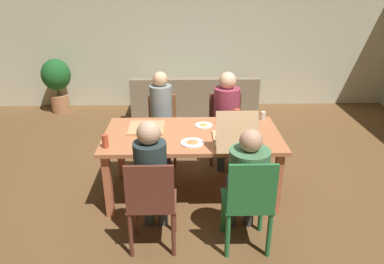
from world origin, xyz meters
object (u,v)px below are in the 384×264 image
object	(u,v)px
plate_1	(148,145)
drinking_glass_1	(263,116)
plate_0	(192,142)
plate_2	(204,125)
chair_3	(162,124)
drinking_glass_2	(105,141)
couch	(194,103)
pizza_box_1	(147,128)
potted_plant	(57,80)
person_0	(227,111)
person_1	(247,176)
pizza_box_0	(234,137)
person_3	(161,112)
drinking_glass_0	(237,115)
chair_0	(225,122)
chair_1	(249,203)
dining_table	(192,141)
person_2	(152,173)
chair_2	(151,202)

from	to	relation	value
plate_1	drinking_glass_1	distance (m)	1.49
plate_0	plate_2	distance (m)	0.49
chair_3	plate_2	distance (m)	0.93
drinking_glass_2	couch	distance (m)	3.01
pizza_box_1	plate_0	distance (m)	0.64
chair_3	drinking_glass_1	size ratio (longest dim) A/B	8.51
potted_plant	person_0	bearing A→B (deg)	-35.66
person_0	pizza_box_1	size ratio (longest dim) A/B	3.13
drinking_glass_2	person_1	bearing A→B (deg)	-20.38
potted_plant	pizza_box_0	bearing A→B (deg)	-47.41
person_1	person_3	bearing A→B (deg)	117.98
person_3	drinking_glass_2	bearing A→B (deg)	-114.02
drinking_glass_0	plate_2	bearing A→B (deg)	-158.62
chair_0	pizza_box_0	xyz separation A→B (m)	(-0.05, -1.15, 0.29)
plate_0	person_1	bearing A→B (deg)	-50.39
person_1	plate_1	size ratio (longest dim) A/B	5.49
person_1	plate_0	xyz separation A→B (m)	(-0.48, 0.58, 0.07)
plate_0	plate_1	size ratio (longest dim) A/B	1.14
chair_1	drinking_glass_2	world-z (taller)	chair_1
chair_3	pizza_box_0	distance (m)	1.45
pizza_box_0	person_3	bearing A→B (deg)	128.46
couch	chair_3	bearing A→B (deg)	-107.55
plate_1	potted_plant	distance (m)	3.68
dining_table	chair_1	size ratio (longest dim) A/B	2.02
dining_table	drinking_glass_1	xyz separation A→B (m)	(0.86, 0.39, 0.14)
plate_0	pizza_box_0	bearing A→B (deg)	2.72
chair_0	drinking_glass_0	size ratio (longest dim) A/B	6.34
drinking_glass_2	pizza_box_0	bearing A→B (deg)	4.23
pizza_box_1	chair_3	bearing A→B (deg)	80.76
chair_3	person_1	bearing A→B (deg)	-64.08
person_2	pizza_box_1	bearing A→B (deg)	97.71
plate_0	plate_2	world-z (taller)	same
person_1	plate_0	bearing A→B (deg)	129.61
plate_2	pizza_box_1	bearing A→B (deg)	-173.52
plate_1	person_3	bearing A→B (deg)	85.84
person_0	chair_2	bearing A→B (deg)	-116.39
chair_1	pizza_box_0	bearing A→B (deg)	93.96
plate_0	chair_1	bearing A→B (deg)	-56.16
plate_1	drinking_glass_2	world-z (taller)	drinking_glass_2
person_0	plate_0	world-z (taller)	person_0
dining_table	plate_2	distance (m)	0.28
person_1	plate_1	bearing A→B (deg)	149.95
pizza_box_1	plate_0	size ratio (longest dim) A/B	1.62
plate_1	drinking_glass_1	world-z (taller)	drinking_glass_1
person_1	drinking_glass_2	size ratio (longest dim) A/B	8.65
drinking_glass_1	pizza_box_1	bearing A→B (deg)	-169.90
chair_0	couch	bearing A→B (deg)	103.57
person_1	person_3	world-z (taller)	person_3
chair_0	person_3	bearing A→B (deg)	-171.37
pizza_box_1	drinking_glass_1	xyz separation A→B (m)	(1.37, 0.24, 0.04)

